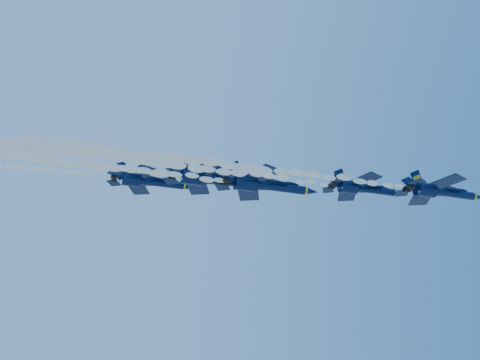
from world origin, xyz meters
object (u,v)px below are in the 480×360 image
object	(u,v)px
jet_third	(265,185)
jet_fourth	(212,179)
jet_fifth	(149,181)
jet_lead	(441,192)
jet_second	(363,188)

from	to	relation	value
jet_third	jet_fourth	xyz separation A→B (m)	(-9.32, 4.99, 2.41)
jet_fifth	jet_fourth	bearing A→B (deg)	-35.68
jet_third	jet_lead	bearing A→B (deg)	-33.17
jet_second	jet_third	bearing A→B (deg)	153.00
jet_second	jet_fourth	size ratio (longest dim) A/B	0.78
jet_fourth	jet_fifth	xyz separation A→B (m)	(-11.70, 8.40, 1.90)
jet_fourth	jet_fifth	size ratio (longest dim) A/B	1.12
jet_lead	jet_third	xyz separation A→B (m)	(-25.60, 16.73, 5.63)
jet_second	jet_fourth	distance (m)	29.08
jet_fourth	jet_lead	bearing A→B (deg)	-31.89
jet_lead	jet_second	size ratio (longest dim) A/B	1.02
jet_lead	jet_third	distance (m)	31.10
jet_second	jet_lead	bearing A→B (deg)	-41.97
jet_second	jet_fifth	world-z (taller)	jet_fifth
jet_lead	jet_third	bearing A→B (deg)	146.83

